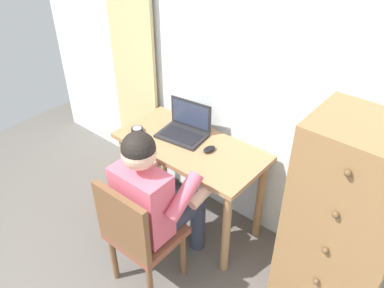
# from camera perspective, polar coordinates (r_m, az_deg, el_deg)

# --- Properties ---
(wall_back) EXTENTS (4.80, 0.05, 2.50)m
(wall_back) POSITION_cam_1_polar(r_m,az_deg,el_deg) (2.57, 11.37, 9.42)
(wall_back) COLOR silver
(wall_back) RESTS_ON ground_plane
(curtain_panel) EXTENTS (0.49, 0.03, 2.27)m
(curtain_panel) POSITION_cam_1_polar(r_m,az_deg,el_deg) (3.28, -8.75, 13.12)
(curtain_panel) COLOR #CCB77A
(curtain_panel) RESTS_ON ground_plane
(desk) EXTENTS (1.10, 0.54, 0.75)m
(desk) POSITION_cam_1_polar(r_m,az_deg,el_deg) (2.83, -0.25, -2.21)
(desk) COLOR #9E754C
(desk) RESTS_ON ground_plane
(dresser) EXTENTS (0.59, 0.51, 1.33)m
(dresser) POSITION_cam_1_polar(r_m,az_deg,el_deg) (2.44, 21.42, -10.89)
(dresser) COLOR olive
(dresser) RESTS_ON ground_plane
(chair) EXTENTS (0.43, 0.41, 0.87)m
(chair) POSITION_cam_1_polar(r_m,az_deg,el_deg) (2.50, -7.97, -12.80)
(chair) COLOR brown
(chair) RESTS_ON ground_plane
(person_seated) EXTENTS (0.53, 0.59, 1.19)m
(person_seated) POSITION_cam_1_polar(r_m,az_deg,el_deg) (2.46, -5.23, -7.57)
(person_seated) COLOR #33384C
(person_seated) RESTS_ON ground_plane
(laptop) EXTENTS (0.37, 0.29, 0.24)m
(laptop) POSITION_cam_1_polar(r_m,az_deg,el_deg) (2.84, -1.04, 2.37)
(laptop) COLOR #232326
(laptop) RESTS_ON desk
(computer_mouse) EXTENTS (0.07, 0.11, 0.03)m
(computer_mouse) POSITION_cam_1_polar(r_m,az_deg,el_deg) (2.68, 2.56, -0.78)
(computer_mouse) COLOR black
(computer_mouse) RESTS_ON desk
(desk_clock) EXTENTS (0.09, 0.09, 0.03)m
(desk_clock) POSITION_cam_1_polar(r_m,az_deg,el_deg) (2.92, -8.07, 2.09)
(desk_clock) COLOR black
(desk_clock) RESTS_ON desk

